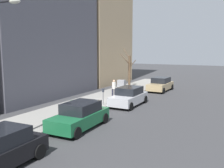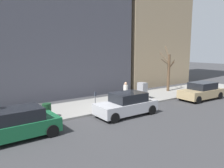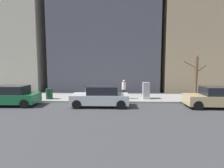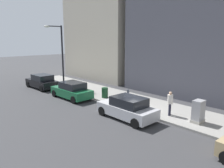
# 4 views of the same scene
# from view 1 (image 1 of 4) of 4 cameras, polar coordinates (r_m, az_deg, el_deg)

# --- Properties ---
(ground_plane) EXTENTS (120.00, 120.00, 0.00)m
(ground_plane) POSITION_cam_1_polar(r_m,az_deg,el_deg) (20.97, 0.53, -4.74)
(ground_plane) COLOR #38383A
(sidewalk) EXTENTS (4.00, 36.00, 0.15)m
(sidewalk) POSITION_cam_1_polar(r_m,az_deg,el_deg) (21.93, -4.13, -4.01)
(sidewalk) COLOR gray
(sidewalk) RESTS_ON ground
(parked_car_tan) EXTENTS (2.05, 4.26, 1.52)m
(parked_car_tan) POSITION_cam_1_polar(r_m,az_deg,el_deg) (28.35, 11.02, -0.09)
(parked_car_tan) COLOR tan
(parked_car_tan) RESTS_ON ground
(parked_car_silver) EXTENTS (1.94, 4.21, 1.52)m
(parked_car_silver) POSITION_cam_1_polar(r_m,az_deg,el_deg) (20.64, 3.89, -2.88)
(parked_car_silver) COLOR #B7B7BC
(parked_car_silver) RESTS_ON ground
(parked_car_green) EXTENTS (2.04, 4.26, 1.52)m
(parked_car_green) POSITION_cam_1_polar(r_m,az_deg,el_deg) (14.78, -7.38, -7.23)
(parked_car_green) COLOR #196038
(parked_car_green) RESTS_ON ground
(parking_meter) EXTENTS (0.14, 0.10, 1.35)m
(parking_meter) POSITION_cam_1_polar(r_m,az_deg,el_deg) (20.05, -2.05, -2.48)
(parking_meter) COLOR slate
(parking_meter) RESTS_ON sidewalk
(utility_box) EXTENTS (0.83, 0.61, 1.43)m
(utility_box) POSITION_cam_1_polar(r_m,az_deg,el_deg) (24.99, 2.20, -0.74)
(utility_box) COLOR #A8A399
(utility_box) RESTS_ON sidewalk
(bare_tree) EXTENTS (2.18, 2.15, 4.60)m
(bare_tree) POSITION_cam_1_polar(r_m,az_deg,el_deg) (29.76, 3.96, 3.23)
(bare_tree) COLOR brown
(bare_tree) RESTS_ON sidewalk
(trash_bin) EXTENTS (0.56, 0.56, 0.90)m
(trash_bin) POSITION_cam_1_polar(r_m,az_deg,el_deg) (17.71, -8.58, -5.19)
(trash_bin) COLOR #14381E
(trash_bin) RESTS_ON sidewalk
(pedestrian_near_meter) EXTENTS (0.37, 0.36, 1.66)m
(pedestrian_near_meter) POSITION_cam_1_polar(r_m,az_deg,el_deg) (23.18, 0.44, -0.81)
(pedestrian_near_meter) COLOR #1E1E2D
(pedestrian_near_meter) RESTS_ON sidewalk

